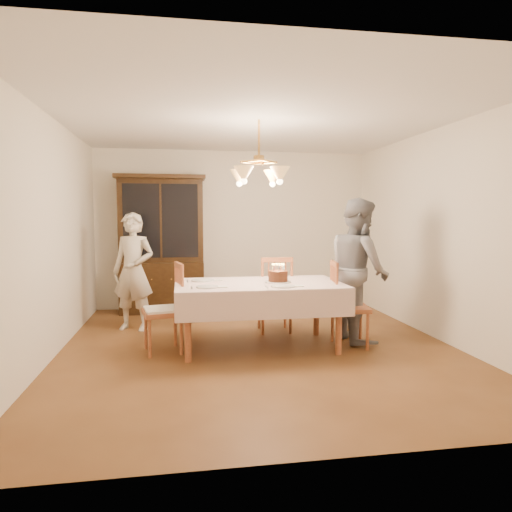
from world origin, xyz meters
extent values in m
plane|color=brown|center=(0.00, 0.00, 0.00)|extent=(5.00, 5.00, 0.00)
plane|color=white|center=(0.00, 0.00, 2.60)|extent=(5.00, 5.00, 0.00)
plane|color=white|center=(0.00, 2.50, 1.30)|extent=(4.50, 0.00, 4.50)
plane|color=white|center=(0.00, -2.50, 1.30)|extent=(4.50, 0.00, 4.50)
plane|color=white|center=(-2.25, 0.00, 1.30)|extent=(0.00, 5.00, 5.00)
plane|color=white|center=(2.25, 0.00, 1.30)|extent=(0.00, 5.00, 5.00)
cube|color=brown|center=(0.00, 0.00, 0.73)|extent=(1.80, 1.00, 0.04)
cube|color=white|center=(0.00, 0.00, 0.75)|extent=(1.90, 1.10, 0.01)
cylinder|color=brown|center=(-0.82, -0.42, 0.35)|extent=(0.07, 0.07, 0.71)
cylinder|color=brown|center=(0.82, -0.42, 0.35)|extent=(0.07, 0.07, 0.71)
cylinder|color=brown|center=(-0.82, 0.42, 0.35)|extent=(0.07, 0.07, 0.71)
cylinder|color=brown|center=(0.82, 0.42, 0.35)|extent=(0.07, 0.07, 0.71)
cube|color=black|center=(-1.18, 2.23, 0.40)|extent=(1.30, 0.50, 0.80)
cube|color=black|center=(-1.18, 2.28, 1.45)|extent=(1.30, 0.40, 1.30)
cube|color=black|center=(-1.18, 2.08, 1.45)|extent=(1.14, 0.01, 1.14)
cube|color=black|center=(-1.18, 2.23, 2.13)|extent=(1.38, 0.54, 0.06)
cube|color=brown|center=(0.33, 0.70, 0.45)|extent=(0.45, 0.43, 0.05)
cube|color=brown|center=(0.32, 0.51, 0.97)|extent=(0.40, 0.04, 0.06)
cylinder|color=brown|center=(0.51, 0.87, 0.21)|extent=(0.04, 0.04, 0.43)
cylinder|color=brown|center=(0.15, 0.88, 0.21)|extent=(0.04, 0.04, 0.43)
cylinder|color=brown|center=(0.50, 0.53, 0.21)|extent=(0.04, 0.04, 0.43)
cylinder|color=brown|center=(0.14, 0.54, 0.21)|extent=(0.04, 0.04, 0.43)
cube|color=brown|center=(-1.09, 0.00, 0.45)|extent=(0.50, 0.51, 0.05)
cube|color=brown|center=(-0.91, 0.04, 0.97)|extent=(0.11, 0.40, 0.06)
cylinder|color=brown|center=(-1.29, 0.14, 0.21)|extent=(0.04, 0.04, 0.43)
cylinder|color=brown|center=(-1.22, -0.21, 0.21)|extent=(0.04, 0.04, 0.43)
cylinder|color=brown|center=(-0.96, 0.21, 0.21)|extent=(0.04, 0.04, 0.43)
cylinder|color=brown|center=(-0.89, -0.15, 0.21)|extent=(0.04, 0.04, 0.43)
cube|color=silver|center=(-1.09, 0.00, 0.48)|extent=(0.45, 0.47, 0.03)
cube|color=brown|center=(1.06, -0.12, 0.45)|extent=(0.49, 0.50, 0.05)
cube|color=brown|center=(0.87, -0.09, 0.97)|extent=(0.10, 0.40, 0.06)
cylinder|color=brown|center=(1.20, -0.33, 0.21)|extent=(0.04, 0.04, 0.43)
cylinder|color=brown|center=(1.26, 0.03, 0.21)|extent=(0.04, 0.04, 0.43)
cylinder|color=brown|center=(0.86, -0.27, 0.21)|extent=(0.04, 0.04, 0.43)
cylinder|color=brown|center=(0.92, 0.09, 0.21)|extent=(0.04, 0.04, 0.43)
imported|color=beige|center=(-1.51, 1.09, 0.79)|extent=(0.67, 0.56, 1.57)
imported|color=slate|center=(1.26, 0.13, 0.87)|extent=(0.68, 0.86, 1.74)
cylinder|color=white|center=(0.22, -0.02, 0.77)|extent=(0.30, 0.30, 0.01)
cylinder|color=#3B1A0D|center=(0.22, -0.02, 0.83)|extent=(0.22, 0.22, 0.12)
cylinder|color=#598CD8|center=(0.29, -0.02, 0.93)|extent=(0.01, 0.01, 0.07)
sphere|color=#FFB23F|center=(0.29, -0.02, 0.97)|extent=(0.01, 0.01, 0.01)
cylinder|color=pink|center=(0.28, 0.01, 0.93)|extent=(0.01, 0.01, 0.07)
sphere|color=#FFB23F|center=(0.28, 0.01, 0.97)|extent=(0.01, 0.01, 0.01)
cylinder|color=#EACC66|center=(0.27, 0.03, 0.93)|extent=(0.01, 0.01, 0.07)
sphere|color=#FFB23F|center=(0.27, 0.03, 0.97)|extent=(0.01, 0.01, 0.01)
cylinder|color=#598CD8|center=(0.25, 0.04, 0.93)|extent=(0.01, 0.01, 0.07)
sphere|color=#FFB23F|center=(0.25, 0.04, 0.97)|extent=(0.01, 0.01, 0.01)
cylinder|color=pink|center=(0.22, 0.05, 0.93)|extent=(0.01, 0.01, 0.07)
sphere|color=#FFB23F|center=(0.22, 0.05, 0.97)|extent=(0.01, 0.01, 0.01)
cylinder|color=#EACC66|center=(0.20, 0.04, 0.93)|extent=(0.01, 0.01, 0.07)
sphere|color=#FFB23F|center=(0.20, 0.04, 0.97)|extent=(0.01, 0.01, 0.01)
cylinder|color=#598CD8|center=(0.17, 0.03, 0.93)|extent=(0.01, 0.01, 0.07)
sphere|color=#FFB23F|center=(0.17, 0.03, 0.97)|extent=(0.01, 0.01, 0.01)
cylinder|color=pink|center=(0.16, 0.01, 0.93)|extent=(0.01, 0.01, 0.07)
sphere|color=#FFB23F|center=(0.16, 0.01, 0.97)|extent=(0.01, 0.01, 0.01)
cylinder|color=#EACC66|center=(0.16, -0.02, 0.93)|extent=(0.01, 0.01, 0.07)
sphere|color=#FFB23F|center=(0.16, -0.02, 0.97)|extent=(0.01, 0.01, 0.01)
cylinder|color=#598CD8|center=(0.16, -0.04, 0.93)|extent=(0.01, 0.01, 0.07)
sphere|color=#FFB23F|center=(0.16, -0.04, 0.97)|extent=(0.01, 0.01, 0.01)
cylinder|color=pink|center=(0.17, -0.06, 0.93)|extent=(0.01, 0.01, 0.07)
sphere|color=#FFB23F|center=(0.17, -0.06, 0.97)|extent=(0.01, 0.01, 0.01)
cylinder|color=#EACC66|center=(0.20, -0.08, 0.93)|extent=(0.01, 0.01, 0.07)
sphere|color=#FFB23F|center=(0.20, -0.08, 0.97)|extent=(0.01, 0.01, 0.01)
cylinder|color=#598CD8|center=(0.22, -0.08, 0.93)|extent=(0.01, 0.01, 0.07)
sphere|color=#FFB23F|center=(0.22, -0.08, 0.97)|extent=(0.01, 0.01, 0.01)
cylinder|color=pink|center=(0.25, -0.08, 0.93)|extent=(0.01, 0.01, 0.07)
sphere|color=#FFB23F|center=(0.25, -0.08, 0.97)|extent=(0.01, 0.01, 0.01)
cylinder|color=#EACC66|center=(0.27, -0.06, 0.93)|extent=(0.01, 0.01, 0.07)
sphere|color=#FFB23F|center=(0.27, -0.06, 0.97)|extent=(0.01, 0.01, 0.01)
cylinder|color=#598CD8|center=(0.28, -0.04, 0.93)|extent=(0.01, 0.01, 0.07)
sphere|color=#FFB23F|center=(0.28, -0.04, 0.97)|extent=(0.01, 0.01, 0.01)
cylinder|color=white|center=(-0.61, -0.26, 0.77)|extent=(0.24, 0.24, 0.02)
cube|color=silver|center=(-0.77, -0.26, 0.76)|extent=(0.01, 0.16, 0.01)
cube|color=silver|center=(-0.44, -0.26, 0.76)|extent=(0.10, 0.10, 0.01)
cylinder|color=white|center=(0.20, -0.34, 0.77)|extent=(0.26, 0.26, 0.02)
cube|color=silver|center=(0.03, -0.34, 0.76)|extent=(0.01, 0.16, 0.01)
cube|color=silver|center=(0.38, -0.34, 0.76)|extent=(0.10, 0.10, 0.01)
cylinder|color=white|center=(-0.63, 0.25, 0.77)|extent=(0.27, 0.27, 0.02)
cube|color=silver|center=(-0.81, 0.25, 0.76)|extent=(0.01, 0.16, 0.01)
cube|color=silver|center=(-0.45, 0.25, 0.76)|extent=(0.10, 0.10, 0.01)
cylinder|color=#BF8C3F|center=(0.00, 0.00, 2.40)|extent=(0.02, 0.02, 0.40)
cylinder|color=#BF8C3F|center=(0.00, 0.00, 2.15)|extent=(0.12, 0.12, 0.10)
cone|color=#D8994C|center=(0.20, 0.20, 1.97)|extent=(0.22, 0.22, 0.18)
sphere|color=#FFD899|center=(0.20, 0.20, 1.90)|extent=(0.07, 0.07, 0.07)
cone|color=#D8994C|center=(-0.20, 0.20, 1.97)|extent=(0.22, 0.22, 0.18)
sphere|color=#FFD899|center=(-0.20, 0.20, 1.90)|extent=(0.07, 0.07, 0.07)
cone|color=#D8994C|center=(-0.20, -0.20, 1.97)|extent=(0.22, 0.22, 0.18)
sphere|color=#FFD899|center=(-0.20, -0.20, 1.90)|extent=(0.07, 0.07, 0.07)
cone|color=#D8994C|center=(0.20, -0.20, 1.97)|extent=(0.22, 0.22, 0.18)
sphere|color=#FFD899|center=(0.20, -0.20, 1.90)|extent=(0.07, 0.07, 0.07)
camera|label=1|loc=(-0.87, -5.13, 1.52)|focal=32.00mm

